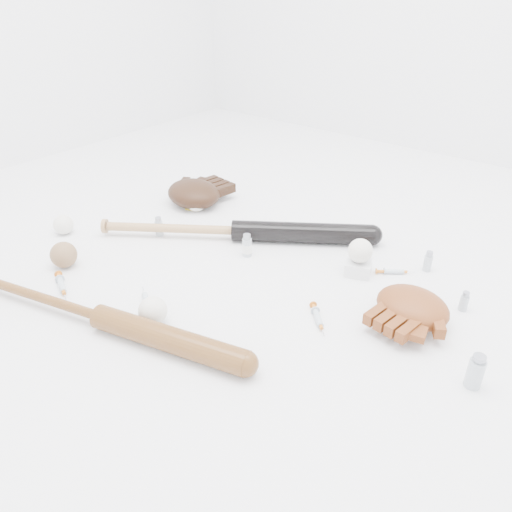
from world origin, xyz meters
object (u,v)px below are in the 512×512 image
Objects in this scene: glove_dark at (194,193)px; pedestal at (358,267)px; bat_wood at (101,317)px; bat_dark at (235,231)px.

glove_dark is 3.56× the size of pedestal.
glove_dark is at bearing 103.46° from bat_wood.
glove_dark is (-0.36, 0.70, 0.02)m from bat_wood.
glove_dark is at bearing 175.96° from pedestal.
bat_wood is 0.76m from pedestal.
bat_dark is 12.89× the size of pedestal.
bat_dark is at bearing -170.98° from pedestal.
glove_dark reaches higher than bat_wood.
bat_dark is at bearing 80.37° from bat_wood.
glove_dark is (-0.32, 0.12, 0.01)m from bat_dark.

